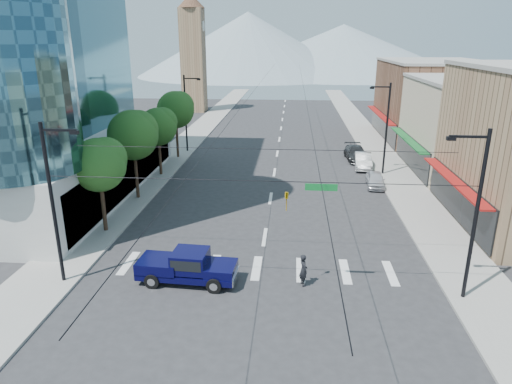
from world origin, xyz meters
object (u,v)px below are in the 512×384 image
pickup_truck (187,266)px  parked_car_near (375,180)px  pedestrian (303,270)px  parked_car_far (356,153)px  parked_car_mid (363,161)px

pickup_truck → parked_car_near: pickup_truck is taller
pickup_truck → pedestrian: pickup_truck is taller
pickup_truck → parked_car_far: size_ratio=1.06×
pickup_truck → pedestrian: bearing=5.0°
parked_car_mid → parked_car_far: (-0.32, 3.27, -0.00)m
parked_car_near → parked_car_far: parked_car_far is taller
pickup_truck → parked_car_mid: size_ratio=1.20×
pedestrian → parked_car_far: size_ratio=0.35×
parked_car_mid → parked_car_far: parked_car_mid is taller
parked_car_near → parked_car_far: size_ratio=0.74×
pickup_truck → pedestrian: 6.44m
parked_car_near → parked_car_mid: (-0.22, 6.38, 0.11)m
pickup_truck → parked_car_mid: 28.05m
pickup_truck → parked_car_mid: bearing=65.8°
parked_car_far → parked_car_mid: bearing=-87.4°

